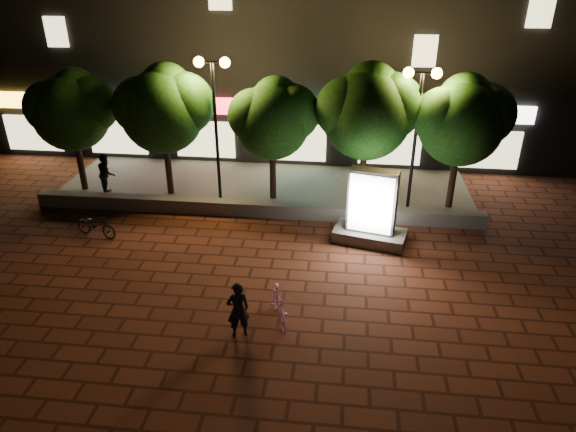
# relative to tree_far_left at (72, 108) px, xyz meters

# --- Properties ---
(ground) EXTENTS (80.00, 80.00, 0.00)m
(ground) POSITION_rel_tree_far_left_xyz_m (6.95, -5.46, -3.29)
(ground) COLOR #5C2A1D
(ground) RESTS_ON ground
(retaining_wall) EXTENTS (16.00, 0.45, 0.50)m
(retaining_wall) POSITION_rel_tree_far_left_xyz_m (6.95, -1.46, -3.04)
(retaining_wall) COLOR slate
(retaining_wall) RESTS_ON ground
(sidewalk) EXTENTS (16.00, 5.00, 0.08)m
(sidewalk) POSITION_rel_tree_far_left_xyz_m (6.95, 1.04, -3.25)
(sidewalk) COLOR slate
(sidewalk) RESTS_ON ground
(building_block) EXTENTS (28.00, 8.12, 11.30)m
(building_block) POSITION_rel_tree_far_left_xyz_m (6.94, 7.53, 1.70)
(building_block) COLOR black
(building_block) RESTS_ON ground
(tree_far_left) EXTENTS (3.36, 2.80, 4.63)m
(tree_far_left) POSITION_rel_tree_far_left_xyz_m (0.00, 0.00, 0.00)
(tree_far_left) COLOR black
(tree_far_left) RESTS_ON sidewalk
(tree_left) EXTENTS (3.60, 3.00, 4.89)m
(tree_left) POSITION_rel_tree_far_left_xyz_m (3.50, 0.00, 0.15)
(tree_left) COLOR black
(tree_left) RESTS_ON sidewalk
(tree_mid) EXTENTS (3.24, 2.70, 4.50)m
(tree_mid) POSITION_rel_tree_far_left_xyz_m (7.50, -0.00, -0.08)
(tree_mid) COLOR black
(tree_mid) RESTS_ON sidewalk
(tree_right) EXTENTS (3.72, 3.10, 5.07)m
(tree_right) POSITION_rel_tree_far_left_xyz_m (10.80, 0.00, 0.27)
(tree_right) COLOR black
(tree_right) RESTS_ON sidewalk
(tree_far_right) EXTENTS (3.48, 2.90, 4.76)m
(tree_far_right) POSITION_rel_tree_far_left_xyz_m (14.00, 0.00, 0.08)
(tree_far_right) COLOR black
(tree_far_right) RESTS_ON sidewalk
(street_lamp_left) EXTENTS (1.26, 0.36, 5.18)m
(street_lamp_left) POSITION_rel_tree_far_left_xyz_m (5.45, -0.26, 0.74)
(street_lamp_left) COLOR black
(street_lamp_left) RESTS_ON sidewalk
(street_lamp_right) EXTENTS (1.26, 0.36, 4.98)m
(street_lamp_right) POSITION_rel_tree_far_left_xyz_m (12.45, -0.26, 0.60)
(street_lamp_right) COLOR black
(street_lamp_right) RESTS_ON sidewalk
(ad_kiosk) EXTENTS (2.47, 1.63, 2.46)m
(ad_kiosk) POSITION_rel_tree_far_left_xyz_m (11.00, -2.89, -2.30)
(ad_kiosk) COLOR slate
(ad_kiosk) RESTS_ON ground
(scooter_pink) EXTENTS (0.91, 1.58, 0.92)m
(scooter_pink) POSITION_rel_tree_far_left_xyz_m (8.62, -7.30, -2.83)
(scooter_pink) COLOR #F19CDE
(scooter_pink) RESTS_ON ground
(rider) EXTENTS (0.65, 0.56, 1.51)m
(rider) POSITION_rel_tree_far_left_xyz_m (7.74, -7.98, -2.54)
(rider) COLOR black
(rider) RESTS_ON ground
(scooter_parked) EXTENTS (1.62, 0.92, 0.80)m
(scooter_parked) POSITION_rel_tree_far_left_xyz_m (2.09, -3.59, -2.89)
(scooter_parked) COLOR black
(scooter_parked) RESTS_ON ground
(pedestrian) EXTENTS (0.86, 0.95, 1.61)m
(pedestrian) POSITION_rel_tree_far_left_xyz_m (1.09, -0.35, -2.41)
(pedestrian) COLOR black
(pedestrian) RESTS_ON sidewalk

